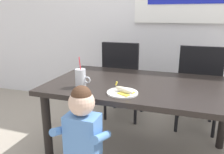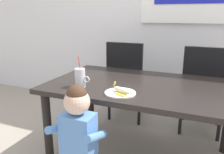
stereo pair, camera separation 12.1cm
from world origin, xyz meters
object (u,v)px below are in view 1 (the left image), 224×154
(dining_table, at_px, (142,93))
(toddler_standing, at_px, (83,131))
(milk_cup, at_px, (81,79))
(dining_chair_left, at_px, (123,77))
(snack_plate, at_px, (122,93))
(dining_chair_right, at_px, (198,84))
(peeled_banana, at_px, (124,90))

(dining_table, height_order, toddler_standing, toddler_standing)
(toddler_standing, relative_size, milk_cup, 3.34)
(dining_table, distance_m, dining_chair_left, 0.81)
(dining_chair_left, height_order, toddler_standing, dining_chair_left)
(snack_plate, bearing_deg, milk_cup, 174.76)
(dining_table, relative_size, toddler_standing, 1.88)
(toddler_standing, bearing_deg, snack_plate, 60.63)
(dining_chair_right, distance_m, peeled_banana, 1.15)
(dining_chair_left, height_order, peeled_banana, dining_chair_left)
(dining_chair_right, relative_size, snack_plate, 4.17)
(dining_table, height_order, milk_cup, milk_cup)
(dining_table, height_order, peeled_banana, peeled_banana)
(dining_chair_right, bearing_deg, toddler_standing, 60.10)
(dining_table, height_order, dining_chair_left, dining_chair_left)
(milk_cup, distance_m, peeled_banana, 0.37)
(dining_table, xyz_separation_m, snack_plate, (-0.09, -0.29, 0.09))
(dining_chair_left, xyz_separation_m, peeled_banana, (0.30, -1.02, 0.19))
(milk_cup, distance_m, snack_plate, 0.36)
(peeled_banana, bearing_deg, toddler_standing, -122.43)
(dining_chair_left, distance_m, toddler_standing, 1.32)
(milk_cup, bearing_deg, toddler_standing, -63.21)
(toddler_standing, bearing_deg, dining_chair_right, 60.10)
(dining_chair_left, xyz_separation_m, milk_cup, (-0.07, -0.97, 0.23))
(dining_chair_right, distance_m, toddler_standing, 1.49)
(dining_chair_left, bearing_deg, toddler_standing, 94.68)
(dining_chair_right, relative_size, milk_cup, 3.82)
(dining_chair_left, relative_size, peeled_banana, 5.60)
(dining_table, xyz_separation_m, dining_chair_right, (0.47, 0.68, -0.08))
(dining_chair_left, distance_m, dining_chair_right, 0.85)
(dining_table, distance_m, snack_plate, 0.32)
(dining_chair_left, height_order, milk_cup, dining_chair_left)
(dining_table, bearing_deg, snack_plate, -107.69)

